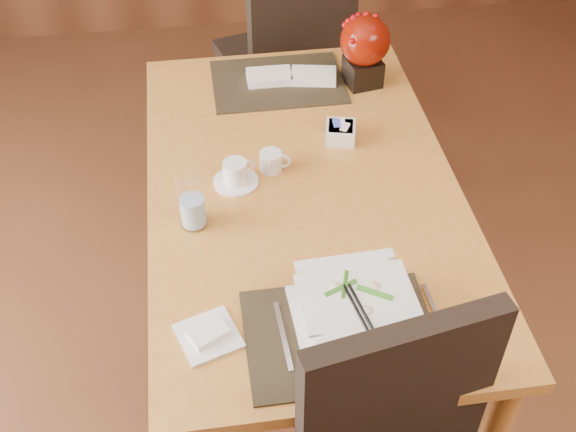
{
  "coord_description": "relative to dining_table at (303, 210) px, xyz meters",
  "views": [
    {
      "loc": [
        -0.27,
        -0.97,
        2.12
      ],
      "look_at": [
        -0.08,
        0.35,
        0.87
      ],
      "focal_mm": 45.0,
      "sensor_mm": 36.0,
      "label": 1
    }
  ],
  "objects": [
    {
      "name": "creamer_jug",
      "position": [
        -0.08,
        0.08,
        0.13
      ],
      "size": [
        0.1,
        0.1,
        0.06
      ],
      "primitive_type": null,
      "rotation": [
        0.0,
        0.0,
        -0.2
      ],
      "color": "white",
      "rests_on": "dining_table"
    },
    {
      "name": "sugar_caddy",
      "position": [
        0.15,
        0.2,
        0.12
      ],
      "size": [
        0.11,
        0.11,
        0.05
      ],
      "primitive_type": "cube",
      "rotation": [
        0.0,
        0.0,
        -0.23
      ],
      "color": "white",
      "rests_on": "dining_table"
    },
    {
      "name": "dining_table",
      "position": [
        0.0,
        0.0,
        0.0
      ],
      "size": [
        0.9,
        1.5,
        0.75
      ],
      "color": "#CC8638",
      "rests_on": "ground"
    },
    {
      "name": "water_glass",
      "position": [
        -0.32,
        -0.12,
        0.18
      ],
      "size": [
        0.1,
        0.1,
        0.17
      ],
      "primitive_type": "cylinder",
      "rotation": [
        0.0,
        0.0,
        -0.38
      ],
      "color": "silver",
      "rests_on": "dining_table"
    },
    {
      "name": "berry_decor",
      "position": [
        0.29,
        0.51,
        0.24
      ],
      "size": [
        0.17,
        0.17,
        0.25
      ],
      "rotation": [
        0.0,
        0.0,
        0.19
      ],
      "color": "black",
      "rests_on": "dining_table"
    },
    {
      "name": "coffee_cup",
      "position": [
        -0.19,
        0.04,
        0.13
      ],
      "size": [
        0.13,
        0.13,
        0.08
      ],
      "rotation": [
        0.0,
        0.0,
        0.38
      ],
      "color": "white",
      "rests_on": "dining_table"
    },
    {
      "name": "napkins_far",
      "position": [
        0.06,
        0.55,
        0.12
      ],
      "size": [
        0.32,
        0.14,
        0.03
      ],
      "primitive_type": null,
      "rotation": [
        0.0,
        0.0,
        -0.12
      ],
      "color": "white",
      "rests_on": "dining_table"
    },
    {
      "name": "bread_plate",
      "position": [
        -0.31,
        -0.51,
        0.1
      ],
      "size": [
        0.17,
        0.17,
        0.01
      ],
      "primitive_type": "cube",
      "rotation": [
        0.0,
        0.0,
        0.32
      ],
      "color": "white",
      "rests_on": "dining_table"
    },
    {
      "name": "soup_setting",
      "position": [
        0.04,
        -0.53,
        0.15
      ],
      "size": [
        0.3,
        0.3,
        0.12
      ],
      "rotation": [
        0.0,
        0.0,
        0.04
      ],
      "color": "white",
      "rests_on": "dining_table"
    },
    {
      "name": "placemat_near",
      "position": [
        0.0,
        -0.55,
        0.1
      ],
      "size": [
        0.45,
        0.33,
        0.01
      ],
      "primitive_type": "cube",
      "color": "black",
      "rests_on": "dining_table"
    },
    {
      "name": "placemat_far",
      "position": [
        0.0,
        0.55,
        0.1
      ],
      "size": [
        0.45,
        0.33,
        0.01
      ],
      "primitive_type": "cube",
      "color": "black",
      "rests_on": "dining_table"
    },
    {
      "name": "far_chair",
      "position": [
        0.12,
        1.07,
        -0.08
      ],
      "size": [
        0.58,
        0.58,
        1.01
      ],
      "rotation": [
        0.0,
        0.0,
        3.42
      ],
      "color": "black",
      "rests_on": "ground"
    }
  ]
}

